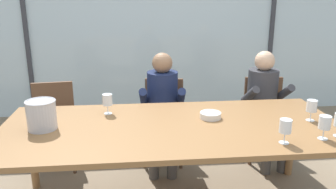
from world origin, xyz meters
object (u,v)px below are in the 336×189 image
Objects in this scene: wine_glass_near_bucket at (325,123)px; wine_glass_center_pour at (312,107)px; chair_left_of_center at (164,113)px; dining_table at (172,132)px; chair_near_curtain at (54,118)px; wine_glass_by_left_taster at (285,127)px; chair_center at (264,111)px; tasting_bowl at (210,115)px; ice_bucket_primary at (41,114)px; person_navy_polo at (162,103)px; person_charcoal_jacket at (265,100)px; wine_glass_spare_empty at (107,101)px.

wine_glass_center_pour is at bearing 75.57° from wine_glass_near_bucket.
dining_table is at bearing -83.80° from chair_left_of_center.
chair_near_curtain is 5.00× the size of wine_glass_near_bucket.
wine_glass_by_left_taster is 0.31m from wine_glass_near_bucket.
dining_table is at bearing -133.17° from chair_center.
chair_center is at bearing 46.63° from tasting_bowl.
wine_glass_near_bucket is at bearing -104.43° from wine_glass_center_pour.
dining_table is at bearing -1.49° from ice_bucket_primary.
chair_near_curtain reaches higher than dining_table.
wine_glass_center_pour is at bearing -0.87° from ice_bucket_primary.
ice_bucket_primary reaches higher than chair_left_of_center.
person_navy_polo is (-0.01, 0.86, -0.03)m from dining_table.
person_navy_polo is 6.84× the size of wine_glass_center_pour.
person_charcoal_jacket is (1.09, -0.00, 0.00)m from person_navy_polo.
wine_glass_by_left_taster reaches higher than chair_center.
dining_table is 11.80× the size of ice_bucket_primary.
wine_glass_spare_empty reaches higher than chair_near_curtain.
wine_glass_spare_empty reaches higher than chair_center.
wine_glass_by_left_taster is at bearing -134.84° from wine_glass_center_pour.
person_charcoal_jacket is (-0.05, -0.13, 0.17)m from chair_center.
wine_glass_center_pour is 1.00× the size of wine_glass_spare_empty.
wine_glass_by_left_taster is at bearing -29.00° from dining_table.
chair_center reaches higher than dining_table.
ice_bucket_primary is at bearing -175.54° from tasting_bowl.
chair_left_of_center is (1.16, 0.04, 0.00)m from chair_near_curtain.
person_navy_polo is 6.84× the size of wine_glass_by_left_taster.
chair_left_of_center is at bearing 51.95° from wine_glass_spare_empty.
wine_glass_center_pour is (2.13, -0.03, 0.00)m from ice_bucket_primary.
person_navy_polo is at bearing -167.70° from chair_center.
chair_left_of_center and chair_center have the same top height.
ice_bucket_primary is (0.15, -0.96, 0.38)m from chair_near_curtain.
person_navy_polo reaches higher than wine_glass_by_left_taster.
ice_bucket_primary is (-2.08, -0.83, 0.21)m from person_charcoal_jacket.
person_navy_polo is at bearing 90.57° from dining_table.
ice_bucket_primary is at bearing -87.83° from chair_near_curtain.
wine_glass_near_bucket is at bearing -96.22° from person_charcoal_jacket.
wine_glass_center_pour is at bearing -90.99° from person_charcoal_jacket.
chair_near_curtain is 2.24m from person_charcoal_jacket.
wine_glass_by_left_taster is (0.71, -1.43, 0.39)m from chair_left_of_center.
wine_glass_near_bucket reaches higher than chair_left_of_center.
wine_glass_near_bucket is at bearing -88.24° from chair_center.
dining_table is at bearing -32.01° from wine_glass_spare_empty.
person_charcoal_jacket is 6.76× the size of tasting_bowl.
tasting_bowl is 1.01× the size of wine_glass_spare_empty.
person_charcoal_jacket is 6.84× the size of wine_glass_near_bucket.
chair_near_curtain is at bearing 148.17° from wine_glass_near_bucket.
chair_left_of_center is 0.99m from tasting_bowl.
ice_bucket_primary reaches higher than wine_glass_by_left_taster.
person_navy_polo is 1.09m from person_charcoal_jacket.
wine_glass_spare_empty is at bearing -152.41° from chair_center.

